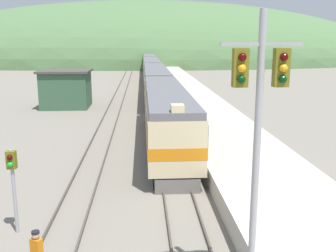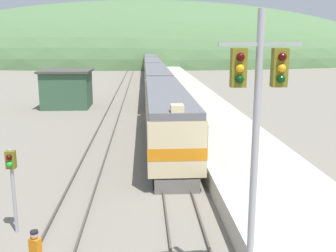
# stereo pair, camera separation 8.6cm
# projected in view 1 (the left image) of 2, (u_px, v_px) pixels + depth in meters

# --- Properties ---
(track_main) EXTENTS (1.52, 180.00, 0.16)m
(track_main) POSITION_uv_depth(u_px,v_px,m) (151.00, 80.00, 76.27)
(track_main) COLOR #4C443D
(track_main) RESTS_ON ground
(track_siding) EXTENTS (1.52, 180.00, 0.16)m
(track_siding) POSITION_uv_depth(u_px,v_px,m) (126.00, 80.00, 75.95)
(track_siding) COLOR #4C443D
(track_siding) RESTS_ON ground
(platform) EXTENTS (5.80, 140.00, 1.04)m
(platform) POSITION_uv_depth(u_px,v_px,m) (186.00, 90.00, 56.97)
(platform) COLOR #BCB5A5
(platform) RESTS_ON ground
(distant_hills) EXTENTS (172.54, 77.65, 41.12)m
(distant_hills) POSITION_uv_depth(u_px,v_px,m) (147.00, 62.00, 136.78)
(distant_hills) COLOR #517547
(distant_hills) RESTS_ON ground
(station_shed) EXTENTS (5.68, 5.36, 4.30)m
(station_shed) POSITION_uv_depth(u_px,v_px,m) (66.00, 89.00, 45.12)
(station_shed) COLOR #385B42
(station_shed) RESTS_ON ground
(express_train_lead_car) EXTENTS (3.02, 19.92, 4.54)m
(express_train_lead_car) POSITION_uv_depth(u_px,v_px,m) (166.00, 115.00, 28.89)
(express_train_lead_car) COLOR black
(express_train_lead_car) RESTS_ON ground
(carriage_second) EXTENTS (3.01, 22.20, 4.18)m
(carriage_second) POSITION_uv_depth(u_px,v_px,m) (156.00, 83.00, 50.50)
(carriage_second) COLOR black
(carriage_second) RESTS_ON ground
(carriage_third) EXTENTS (3.01, 22.20, 4.18)m
(carriage_third) POSITION_uv_depth(u_px,v_px,m) (151.00, 69.00, 72.99)
(carriage_third) COLOR black
(carriage_third) RESTS_ON ground
(carriage_fourth) EXTENTS (3.01, 22.20, 4.18)m
(carriage_fourth) POSITION_uv_depth(u_px,v_px,m) (149.00, 62.00, 95.48)
(carriage_fourth) COLOR black
(carriage_fourth) RESTS_ON ground
(carriage_fifth) EXTENTS (3.01, 22.20, 4.18)m
(carriage_fifth) POSITION_uv_depth(u_px,v_px,m) (148.00, 58.00, 117.98)
(carriage_fifth) COLOR black
(carriage_fifth) RESTS_ON ground
(signal_mast_main) EXTENTS (2.20, 0.42, 8.45)m
(signal_mast_main) POSITION_uv_depth(u_px,v_px,m) (258.00, 119.00, 10.64)
(signal_mast_main) COLOR #9E9EA3
(signal_mast_main) RESTS_ON ground
(signal_post_siding) EXTENTS (0.36, 0.42, 3.49)m
(signal_post_siding) POSITION_uv_depth(u_px,v_px,m) (12.00, 174.00, 15.42)
(signal_post_siding) COLOR #9E9EA3
(signal_post_siding) RESTS_ON ground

